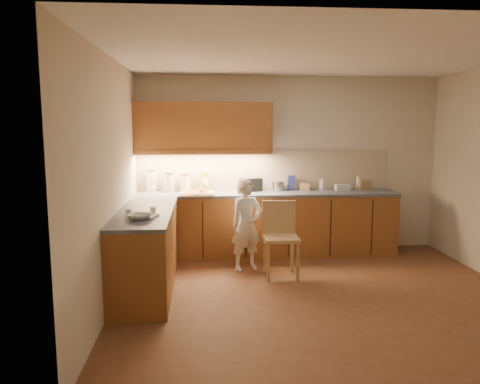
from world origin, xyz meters
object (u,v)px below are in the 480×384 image
Objects in this scene: child at (247,225)px; oil_jug at (205,180)px; pizza_on_board at (197,193)px; wooden_chair at (280,233)px; toaster at (251,185)px.

child is 1.12m from oil_jug.
pizza_on_board is 0.90m from child.
wooden_chair is 2.78× the size of toaster.
child is 1.27× the size of wooden_chair.
child reaches higher than pizza_on_board.
pizza_on_board is 0.83m from toaster.
oil_jug is (-0.52, 0.86, 0.48)m from child.
oil_jug reaches higher than child.
child is 3.41× the size of oil_jug.
pizza_on_board and toaster have the same top height.
pizza_on_board is 1.49× the size of toaster.
wooden_chair is at bearing -56.81° from child.
pizza_on_board is 0.54× the size of wooden_chair.
child reaches higher than toaster.
oil_jug reaches higher than wooden_chair.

